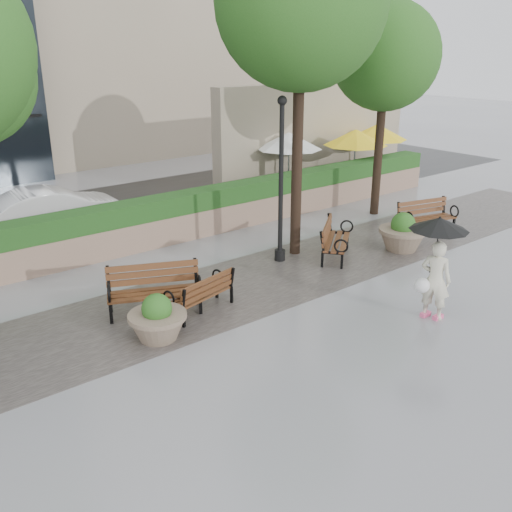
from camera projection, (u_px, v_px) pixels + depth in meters
ground at (324, 338)px, 11.17m from camera, size 100.00×100.00×0.00m
cobble_strip at (233, 289)px, 13.37m from camera, size 28.00×3.20×0.01m
hedge_wall at (148, 223)px, 16.06m from camera, size 24.00×0.80×1.35m
cafe_wall at (316, 133)px, 23.36m from camera, size 10.00×0.60×4.00m
cafe_hedge at (346, 181)px, 22.00m from camera, size 8.00×0.50×0.90m
asphalt_street at (92, 215)px, 19.21m from camera, size 40.00×7.00×0.00m
bench_1 at (155, 300)px, 12.09m from camera, size 2.08×1.51×1.04m
bench_2 at (201, 301)px, 12.16m from camera, size 1.67×0.96×0.84m
bench_3 at (335, 247)px, 15.31m from camera, size 1.84×1.66×0.96m
bench_4 at (426, 223)px, 17.31m from camera, size 1.93×1.14×0.97m
planter_left at (158, 322)px, 10.99m from camera, size 1.13×1.13×0.95m
planter_right at (402, 236)px, 15.78m from camera, size 1.29×1.29×1.08m
lamppost at (281, 192)px, 14.51m from camera, size 0.28×0.28×4.25m
tree_1 at (303, 10)px, 13.69m from camera, size 4.16×4.16×8.42m
tree_2 at (387, 60)px, 17.80m from camera, size 3.46×3.37×6.75m
patio_umb_white at (289, 141)px, 21.35m from camera, size 2.50×2.50×2.30m
patio_umb_yellow_a at (356, 138)px, 22.10m from camera, size 2.50×2.50×2.30m
patio_umb_yellow_b at (377, 132)px, 23.50m from camera, size 2.50×2.50×2.30m
car_right at (54, 210)px, 17.29m from camera, size 4.22×1.69×1.37m
pedestrian at (437, 258)px, 11.55m from camera, size 1.18×1.18×2.17m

